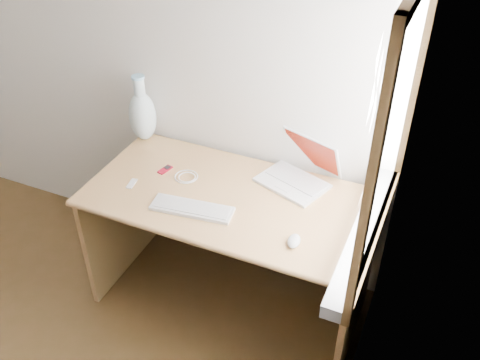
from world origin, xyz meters
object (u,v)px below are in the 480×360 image
at_px(vase, 142,114).
at_px(external_keyboard, 192,208).
at_px(laptop, 295,171).
at_px(desk, 236,219).

bearing_deg(vase, external_keyboard, -40.24).
xyz_separation_m(laptop, vase, (-0.88, 0.03, 0.10)).
bearing_deg(vase, laptop, -2.06).
relative_size(desk, external_keyboard, 3.47).
distance_m(laptop, external_keyboard, 0.55).
xyz_separation_m(desk, vase, (-0.64, 0.20, 0.36)).
relative_size(laptop, vase, 1.01).
xyz_separation_m(desk, external_keyboard, (-0.11, -0.25, 0.22)).
height_order(laptop, vase, vase).
height_order(desk, laptop, laptop).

